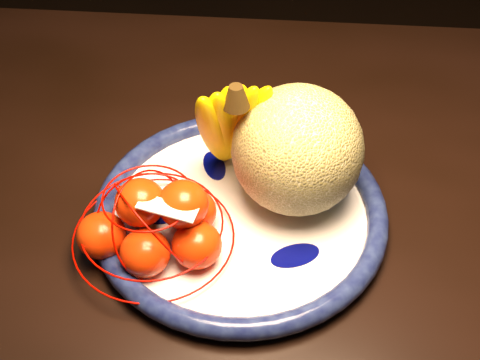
{
  "coord_description": "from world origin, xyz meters",
  "views": [
    {
      "loc": [
        0.12,
        -0.69,
        1.48
      ],
      "look_at": [
        0.16,
        -0.07,
        0.85
      ],
      "focal_mm": 50.0,
      "sensor_mm": 36.0,
      "label": 1
    }
  ],
  "objects_px": {
    "fruit_bowl": "(240,213)",
    "mandarin_bag": "(156,223)",
    "dining_table": "(149,227)",
    "cantaloupe": "(297,150)",
    "banana_bunch": "(229,122)"
  },
  "relations": [
    {
      "from": "dining_table",
      "to": "cantaloupe",
      "type": "relative_size",
      "value": 9.56
    },
    {
      "from": "dining_table",
      "to": "banana_bunch",
      "type": "relative_size",
      "value": 8.19
    },
    {
      "from": "cantaloupe",
      "to": "banana_bunch",
      "type": "xyz_separation_m",
      "value": [
        -0.09,
        0.04,
        0.01
      ]
    },
    {
      "from": "mandarin_bag",
      "to": "banana_bunch",
      "type": "bearing_deg",
      "value": 50.51
    },
    {
      "from": "banana_bunch",
      "to": "mandarin_bag",
      "type": "distance_m",
      "value": 0.17
    },
    {
      "from": "dining_table",
      "to": "banana_bunch",
      "type": "xyz_separation_m",
      "value": [
        0.13,
        0.01,
        0.2
      ]
    },
    {
      "from": "dining_table",
      "to": "mandarin_bag",
      "type": "height_order",
      "value": "mandarin_bag"
    },
    {
      "from": "dining_table",
      "to": "fruit_bowl",
      "type": "xyz_separation_m",
      "value": [
        0.14,
        -0.07,
        0.1
      ]
    },
    {
      "from": "fruit_bowl",
      "to": "mandarin_bag",
      "type": "xyz_separation_m",
      "value": [
        -0.11,
        -0.05,
        0.04
      ]
    },
    {
      "from": "fruit_bowl",
      "to": "cantaloupe",
      "type": "bearing_deg",
      "value": 20.59
    },
    {
      "from": "banana_bunch",
      "to": "fruit_bowl",
      "type": "bearing_deg",
      "value": -92.96
    },
    {
      "from": "fruit_bowl",
      "to": "mandarin_bag",
      "type": "distance_m",
      "value": 0.13
    },
    {
      "from": "fruit_bowl",
      "to": "cantaloupe",
      "type": "distance_m",
      "value": 0.12
    },
    {
      "from": "cantaloupe",
      "to": "banana_bunch",
      "type": "distance_m",
      "value": 0.1
    },
    {
      "from": "mandarin_bag",
      "to": "cantaloupe",
      "type": "bearing_deg",
      "value": 22.12
    }
  ]
}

